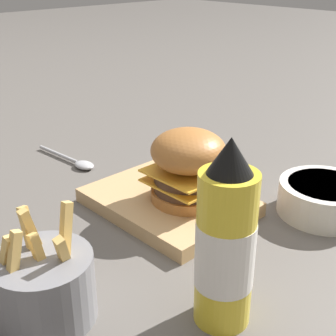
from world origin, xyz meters
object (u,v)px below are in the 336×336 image
object	(u,v)px
burger	(188,165)
ketchup_bottle	(225,245)
spoon	(77,162)
side_bowl	(324,198)
serving_board	(168,202)
fries_basket	(45,286)

from	to	relation	value
burger	ketchup_bottle	bearing A→B (deg)	143.15
ketchup_bottle	spoon	xyz separation A→B (m)	(0.48, -0.12, -0.09)
spoon	side_bowl	bearing A→B (deg)	17.75
side_bowl	ketchup_bottle	bearing A→B (deg)	98.06
ketchup_bottle	spoon	size ratio (longest dim) A/B	1.30
serving_board	burger	size ratio (longest dim) A/B	2.15
burger	side_bowl	xyz separation A→B (m)	(-0.16, -0.16, -0.06)
spoon	serving_board	bearing A→B (deg)	-2.58
fries_basket	spoon	world-z (taller)	fries_basket
ketchup_bottle	side_bowl	bearing A→B (deg)	-81.94
fries_basket	side_bowl	size ratio (longest dim) A/B	0.96
side_bowl	spoon	distance (m)	0.47
serving_board	spoon	bearing A→B (deg)	1.98
serving_board	fries_basket	bearing A→B (deg)	107.61
fries_basket	side_bowl	world-z (taller)	fries_basket
side_bowl	fries_basket	bearing A→B (deg)	77.76
serving_board	burger	world-z (taller)	burger
burger	fries_basket	world-z (taller)	same
fries_basket	spoon	distance (m)	0.43
burger	ketchup_bottle	size ratio (longest dim) A/B	0.53
burger	fries_basket	xyz separation A→B (m)	(-0.06, 0.29, -0.04)
burger	fries_basket	size ratio (longest dim) A/B	0.84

